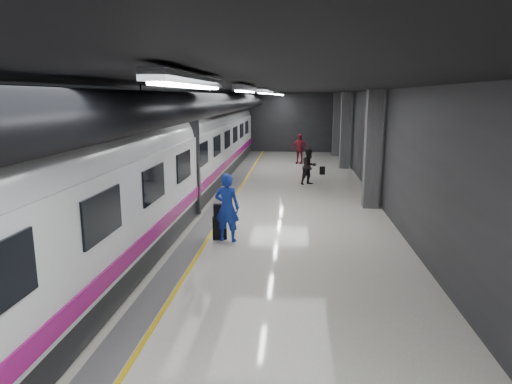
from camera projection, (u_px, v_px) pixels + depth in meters
name	position (u px, v px, depth m)	size (l,w,h in m)	color
ground	(248.00, 218.00, 16.28)	(40.00, 40.00, 0.00)	silver
platform_hall	(243.00, 116.00, 16.51)	(10.02, 40.02, 4.51)	black
train	(157.00, 159.00, 16.13)	(3.05, 38.00, 4.05)	black
traveler_main	(227.00, 208.00, 13.46)	(0.75, 0.49, 2.05)	#1A30C9
suitcase_main	(220.00, 228.00, 13.79)	(0.41, 0.26, 0.68)	black
shoulder_bag	(219.00, 211.00, 13.69)	(0.30, 0.16, 0.40)	black
traveler_far_a	(309.00, 167.00, 22.21)	(0.86, 0.67, 1.77)	black
traveler_far_b	(299.00, 149.00, 29.23)	(1.11, 0.46, 1.90)	maroon
suitcase_far	(322.00, 170.00, 25.27)	(0.30, 0.19, 0.44)	black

